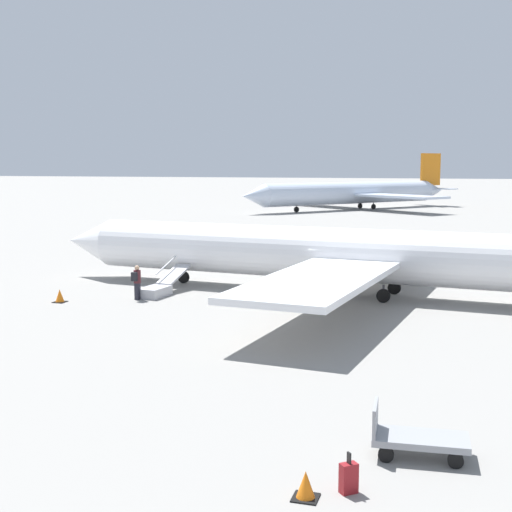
{
  "coord_description": "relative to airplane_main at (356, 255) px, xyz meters",
  "views": [
    {
      "loc": [
        -6.56,
        36.33,
        6.79
      ],
      "look_at": [
        4.26,
        0.38,
        1.91
      ],
      "focal_mm": 50.0,
      "sensor_mm": 36.0,
      "label": 1
    }
  ],
  "objects": [
    {
      "name": "boarding_stairs",
      "position": [
        9.79,
        2.82,
        -1.77
      ],
      "size": [
        1.45,
        4.11,
        1.76
      ],
      "rotation": [
        0.0,
        0.0,
        -1.68
      ],
      "color": "#B2B2B7",
      "rests_on": "ground"
    },
    {
      "name": "airplane_main",
      "position": [
        0.0,
        0.0,
        0.0
      ],
      "size": [
        34.59,
        26.52,
        7.2
      ],
      "rotation": [
        0.0,
        0.0,
        -0.11
      ],
      "color": "white",
      "rests_on": "ground"
    },
    {
      "name": "traffic_cone_near_cart",
      "position": [
        -2.53,
        22.72,
        -1.88
      ],
      "size": [
        0.53,
        0.53,
        0.59
      ],
      "color": "black",
      "rests_on": "ground"
    },
    {
      "name": "airplane_taxiing_distant",
      "position": [
        10.93,
        -69.66,
        0.36
      ],
      "size": [
        28.22,
        33.74,
        8.43
      ],
      "rotation": [
        0.0,
        0.0,
        0.91
      ],
      "color": "silver",
      "rests_on": "ground"
    },
    {
      "name": "ground_plane",
      "position": [
        1.02,
        -0.12,
        -2.15
      ],
      "size": [
        600.0,
        600.0,
        0.0
      ],
      "primitive_type": "plane",
      "color": "gray"
    },
    {
      "name": "luggage_cart",
      "position": [
        -4.51,
        19.95,
        -1.69
      ],
      "size": [
        2.27,
        1.25,
        1.22
      ],
      "rotation": [
        0.0,
        0.0,
        0.07
      ],
      "color": "gray",
      "rests_on": "ground"
    },
    {
      "name": "traffic_cone_near_stairs",
      "position": [
        13.69,
        5.92,
        -1.85
      ],
      "size": [
        0.59,
        0.59,
        0.65
      ],
      "color": "black",
      "rests_on": "ground"
    },
    {
      "name": "passenger",
      "position": [
        10.32,
        4.23,
        -1.15
      ],
      "size": [
        0.36,
        0.55,
        1.74
      ],
      "rotation": [
        0.0,
        0.0,
        -1.68
      ],
      "color": "#23232D",
      "rests_on": "ground"
    },
    {
      "name": "suitcase",
      "position": [
        -3.33,
        22.22,
        -1.82
      ],
      "size": [
        0.42,
        0.4,
        0.88
      ],
      "rotation": [
        0.0,
        0.0,
        0.71
      ],
      "color": "maroon",
      "rests_on": "ground"
    }
  ]
}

